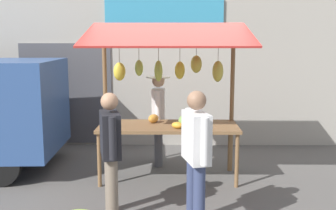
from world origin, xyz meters
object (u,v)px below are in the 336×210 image
object	(u,v)px
market_stall	(169,83)
shopper_in_grey_tee	(196,150)
shopper_with_ponytail	(110,146)
vendor_with_sunhat	(158,112)

from	to	relation	value
market_stall	shopper_in_grey_tee	bearing A→B (deg)	100.68
market_stall	shopper_in_grey_tee	world-z (taller)	market_stall
market_stall	shopper_with_ponytail	xyz separation A→B (m)	(0.72, 1.45, -0.64)
market_stall	shopper_with_ponytail	size ratio (longest dim) A/B	1.58
vendor_with_sunhat	shopper_with_ponytail	distance (m)	2.21
market_stall	shopper_with_ponytail	bearing A→B (deg)	63.60
market_stall	shopper_with_ponytail	world-z (taller)	market_stall
market_stall	vendor_with_sunhat	xyz separation A→B (m)	(0.20, -0.71, -0.60)
vendor_with_sunhat	shopper_in_grey_tee	distance (m)	2.50
vendor_with_sunhat	shopper_with_ponytail	world-z (taller)	vendor_with_sunhat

